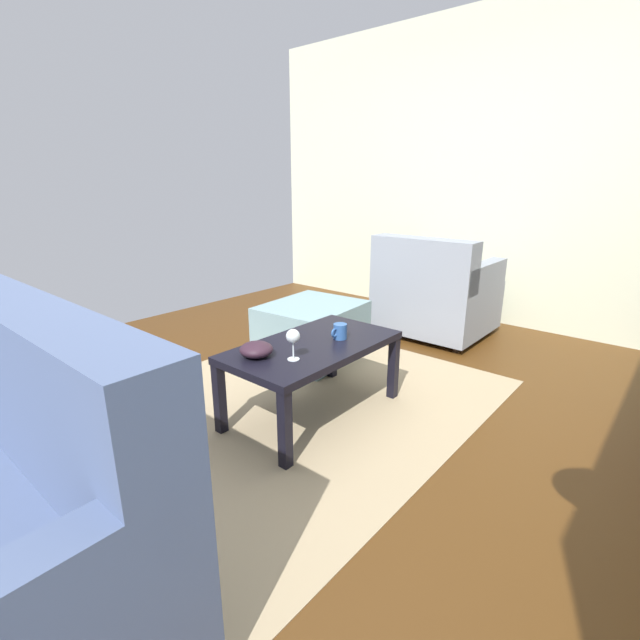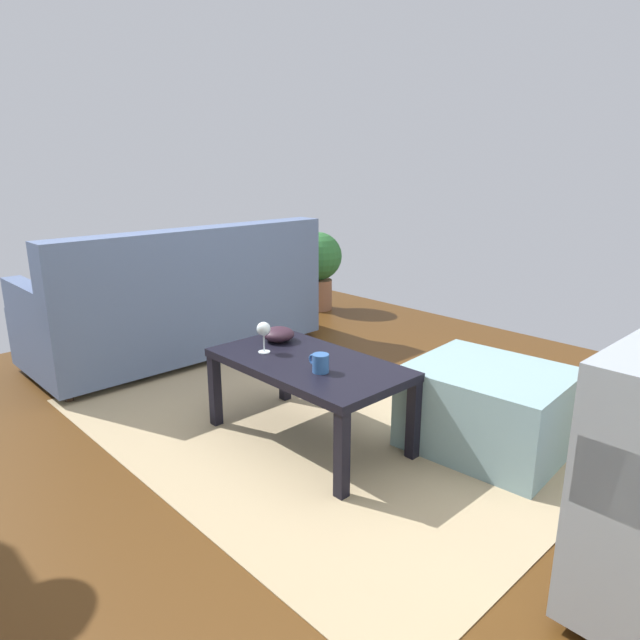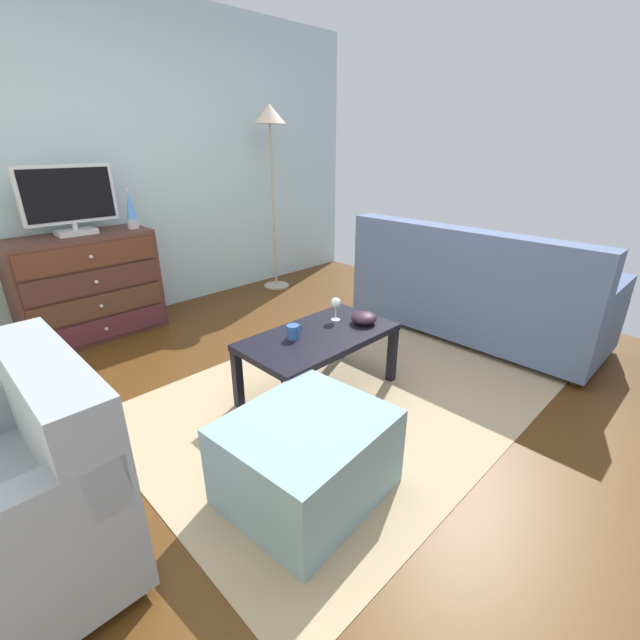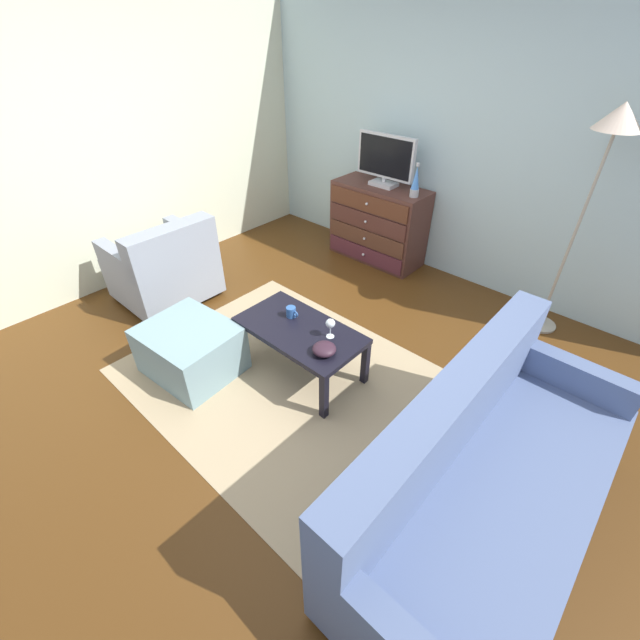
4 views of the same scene
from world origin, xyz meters
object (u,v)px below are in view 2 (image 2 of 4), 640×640
(wine_glass, at_px, (264,330))
(ottoman, at_px, (488,409))
(bowl_decorative, at_px, (278,334))
(couch_large, at_px, (182,307))
(coffee_table, at_px, (308,370))
(potted_plant, at_px, (318,263))
(mug, at_px, (320,363))

(wine_glass, relative_size, ottoman, 0.22)
(wine_glass, xyz_separation_m, bowl_decorative, (0.09, -0.17, -0.08))
(wine_glass, bearing_deg, bowl_decorative, -61.59)
(wine_glass, height_order, couch_large, couch_large)
(coffee_table, height_order, bowl_decorative, bowl_decorative)
(wine_glass, bearing_deg, couch_large, -12.96)
(bowl_decorative, relative_size, ottoman, 0.24)
(coffee_table, relative_size, wine_glass, 6.26)
(bowl_decorative, xyz_separation_m, couch_large, (1.25, -0.14, -0.11))
(potted_plant, bearing_deg, bowl_decorative, 131.47)
(mug, xyz_separation_m, couch_large, (1.73, -0.29, -0.11))
(coffee_table, xyz_separation_m, bowl_decorative, (0.33, -0.09, 0.09))
(bowl_decorative, bearing_deg, couch_large, -6.40)
(ottoman, bearing_deg, mug, 52.49)
(mug, relative_size, couch_large, 0.06)
(couch_large, relative_size, ottoman, 2.85)
(wine_glass, xyz_separation_m, couch_large, (1.34, -0.31, -0.19))
(coffee_table, height_order, potted_plant, potted_plant)
(bowl_decorative, xyz_separation_m, potted_plant, (1.52, -1.72, -0.03))
(mug, xyz_separation_m, potted_plant, (2.00, -1.87, -0.03))
(couch_large, bearing_deg, ottoman, -171.07)
(mug, height_order, couch_large, couch_large)
(mug, height_order, potted_plant, potted_plant)
(couch_large, distance_m, ottoman, 2.25)
(mug, relative_size, bowl_decorative, 0.68)
(coffee_table, xyz_separation_m, ottoman, (-0.65, -0.58, -0.17))
(wine_glass, height_order, bowl_decorative, wine_glass)
(coffee_table, xyz_separation_m, wine_glass, (0.24, 0.08, 0.17))
(mug, bearing_deg, potted_plant, -43.10)
(ottoman, xyz_separation_m, potted_plant, (2.49, -1.23, 0.23))
(ottoman, relative_size, potted_plant, 0.97)
(wine_glass, height_order, mug, wine_glass)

